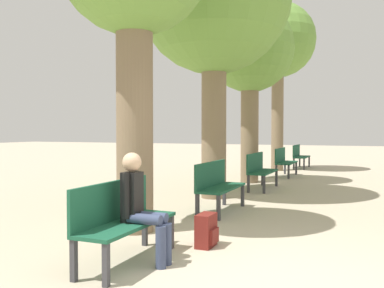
% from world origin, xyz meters
% --- Properties ---
extents(ground_plane, '(80.00, 80.00, 0.00)m').
position_xyz_m(ground_plane, '(0.00, 0.00, 0.00)').
color(ground_plane, '#B7A88E').
extents(bench_row_0, '(0.48, 1.56, 0.94)m').
position_xyz_m(bench_row_0, '(-1.60, 0.19, 0.54)').
color(bench_row_0, '#195138').
rests_on(bench_row_0, ground_plane).
extents(bench_row_1, '(0.48, 1.56, 0.94)m').
position_xyz_m(bench_row_1, '(-1.60, 3.52, 0.54)').
color(bench_row_1, '#195138').
rests_on(bench_row_1, ground_plane).
extents(bench_row_2, '(0.48, 1.56, 0.94)m').
position_xyz_m(bench_row_2, '(-1.60, 6.84, 0.54)').
color(bench_row_2, '#195138').
rests_on(bench_row_2, ground_plane).
extents(bench_row_3, '(0.48, 1.56, 0.94)m').
position_xyz_m(bench_row_3, '(-1.60, 10.17, 0.54)').
color(bench_row_3, '#195138').
rests_on(bench_row_3, ground_plane).
extents(bench_row_4, '(0.48, 1.56, 0.94)m').
position_xyz_m(bench_row_4, '(-1.60, 13.49, 0.54)').
color(bench_row_4, '#195138').
rests_on(bench_row_4, ground_plane).
extents(tree_row_1, '(3.45, 3.45, 6.25)m').
position_xyz_m(tree_row_1, '(-2.22, 5.06, 4.45)').
color(tree_row_1, '#7A664C').
rests_on(tree_row_1, ground_plane).
extents(tree_row_2, '(2.56, 2.56, 5.19)m').
position_xyz_m(tree_row_2, '(-2.22, 8.13, 3.80)').
color(tree_row_2, '#7A664C').
rests_on(tree_row_2, ground_plane).
extents(tree_row_3, '(2.81, 2.81, 6.32)m').
position_xyz_m(tree_row_3, '(-2.22, 12.13, 4.81)').
color(tree_row_3, '#7A664C').
rests_on(tree_row_3, ground_plane).
extents(person_seated, '(0.58, 0.33, 1.27)m').
position_xyz_m(person_seated, '(-1.36, 0.24, 0.68)').
color(person_seated, '#384260').
rests_on(person_seated, ground_plane).
extents(backpack, '(0.23, 0.36, 0.43)m').
position_xyz_m(backpack, '(-0.92, 1.18, 0.21)').
color(backpack, maroon).
rests_on(backpack, ground_plane).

